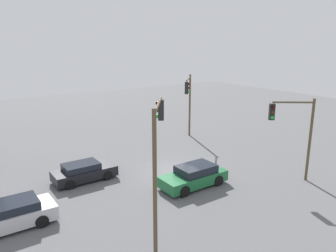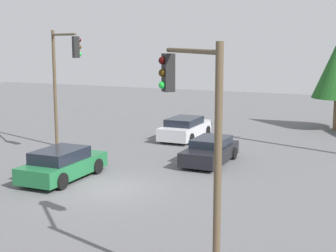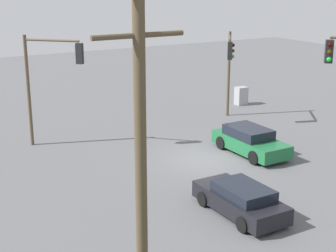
{
  "view_description": "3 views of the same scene",
  "coord_description": "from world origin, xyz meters",
  "px_view_note": "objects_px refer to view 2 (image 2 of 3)",
  "views": [
    {
      "loc": [
        17.52,
        -12.87,
        9.02
      ],
      "look_at": [
        -1.12,
        0.09,
        3.16
      ],
      "focal_mm": 35.0,
      "sensor_mm": 36.0,
      "label": 1
    },
    {
      "loc": [
        -10.56,
        17.62,
        6.06
      ],
      "look_at": [
        -2.97,
        0.53,
        2.88
      ],
      "focal_mm": 55.0,
      "sensor_mm": 36.0,
      "label": 2
    },
    {
      "loc": [
        -14.03,
        -20.27,
        8.91
      ],
      "look_at": [
        -2.93,
        -1.17,
        2.47
      ],
      "focal_mm": 55.0,
      "sensor_mm": 36.0,
      "label": 3
    }
  ],
  "objects_px": {
    "sedan_silver": "(185,128)",
    "traffic_signal_aux": "(63,69)",
    "sedan_green": "(62,164)",
    "sedan_dark": "(210,151)",
    "traffic_signal_main": "(194,119)"
  },
  "relations": [
    {
      "from": "sedan_silver",
      "to": "traffic_signal_aux",
      "type": "bearing_deg",
      "value": -129.5
    },
    {
      "from": "sedan_green",
      "to": "traffic_signal_main",
      "type": "xyz_separation_m",
      "value": [
        -8.52,
        6.26,
        3.42
      ]
    },
    {
      "from": "traffic_signal_main",
      "to": "sedan_dark",
      "type": "bearing_deg",
      "value": -28.37
    },
    {
      "from": "sedan_silver",
      "to": "sedan_green",
      "type": "bearing_deg",
      "value": -97.76
    },
    {
      "from": "sedan_green",
      "to": "traffic_signal_aux",
      "type": "bearing_deg",
      "value": 124.01
    },
    {
      "from": "sedan_green",
      "to": "sedan_dark",
      "type": "distance_m",
      "value": 7.32
    },
    {
      "from": "sedan_silver",
      "to": "traffic_signal_aux",
      "type": "height_order",
      "value": "traffic_signal_aux"
    },
    {
      "from": "sedan_silver",
      "to": "traffic_signal_aux",
      "type": "distance_m",
      "value": 8.39
    },
    {
      "from": "sedan_silver",
      "to": "sedan_dark",
      "type": "relative_size",
      "value": 1.1
    },
    {
      "from": "traffic_signal_aux",
      "to": "traffic_signal_main",
      "type": "bearing_deg",
      "value": -5.76
    },
    {
      "from": "traffic_signal_aux",
      "to": "sedan_green",
      "type": "bearing_deg",
      "value": -18.43
    },
    {
      "from": "traffic_signal_aux",
      "to": "sedan_dark",
      "type": "bearing_deg",
      "value": 41.56
    },
    {
      "from": "sedan_green",
      "to": "sedan_dark",
      "type": "relative_size",
      "value": 1.07
    },
    {
      "from": "sedan_dark",
      "to": "traffic_signal_aux",
      "type": "height_order",
      "value": "traffic_signal_aux"
    },
    {
      "from": "sedan_dark",
      "to": "traffic_signal_main",
      "type": "height_order",
      "value": "traffic_signal_main"
    }
  ]
}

